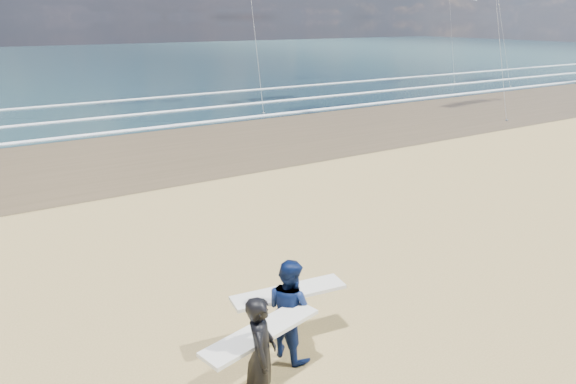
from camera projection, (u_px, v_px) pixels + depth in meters
wet_sand_strip at (399, 117)px, 32.33m from camera, size 220.00×12.00×0.01m
ocean at (143, 60)px, 75.75m from camera, size 220.00×100.00×0.02m
foam_breakers at (309, 97)px, 40.44m from camera, size 220.00×11.70×0.05m
surfer_near at (261, 352)px, 8.04m from camera, size 2.26×1.29×2.00m
surfer_far at (290, 308)px, 9.33m from camera, size 2.25×1.29×1.94m
kite_1 at (252, 5)px, 33.63m from camera, size 6.15×4.78×11.98m
kite_2 at (500, 12)px, 46.63m from camera, size 6.21×4.78×11.33m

